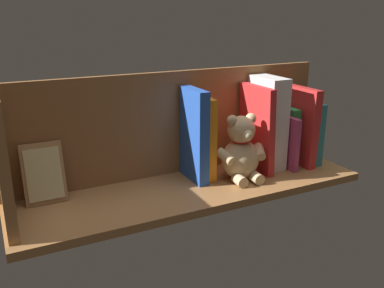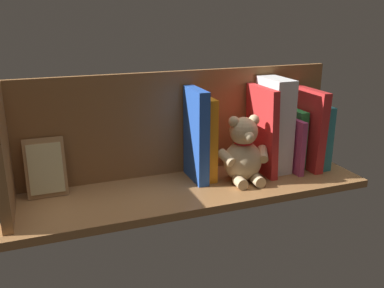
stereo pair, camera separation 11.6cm
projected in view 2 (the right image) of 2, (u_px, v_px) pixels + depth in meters
The scene contains 13 objects.
ground_plane at pixel (192, 189), 120.34cm from camera, with size 100.09×28.89×2.20cm, color #9E6B3D.
shelf_back_panel at pixel (178, 123), 126.12cm from camera, with size 100.09×1.50×31.02cm, color #915F34.
shelf_side_divider at pixel (1, 154), 99.16cm from camera, with size 2.40×22.89×31.02cm, color #9E6B3D.
book_0 at pixel (314, 134), 134.35cm from camera, with size 2.91×15.44×19.95cm, color teal.
book_1 at pixel (307, 128), 131.87cm from camera, with size 2.84×16.70×24.81cm, color red.
book_2 at pixel (292, 137), 133.77cm from camera, with size 2.88×12.00×18.35cm, color green.
book_3 at pixel (288, 143), 131.09cm from camera, with size 1.65×16.44×16.61cm, color #B23F72.
dictionary_thick_white at pixel (274, 125), 128.94cm from camera, with size 6.46×13.44×28.52cm, color white.
book_4 at pixel (262, 131), 126.49cm from camera, with size 2.14×16.13×26.44cm, color red.
teddy_bear at pixel (243, 153), 121.25cm from camera, with size 15.84×12.99×19.56cm.
book_5 at pixel (206, 138), 123.08cm from camera, with size 2.54×11.70×24.22cm, color orange.
book_6 at pixel (196, 135), 120.86cm from camera, with size 3.16×13.11×26.98cm, color blue.
picture_frame_leaning at pixel (46, 168), 111.98cm from camera, with size 10.48×5.04×15.79cm.
Camera 2 is at (38.93, 103.51, 48.09)cm, focal length 39.39 mm.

